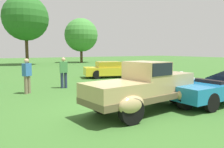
# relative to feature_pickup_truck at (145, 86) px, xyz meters

# --- Properties ---
(ground_plane) EXTENTS (120.00, 120.00, 0.00)m
(ground_plane) POSITION_rel_feature_pickup_truck_xyz_m (-0.83, 0.53, -0.87)
(ground_plane) COLOR #386628
(feature_pickup_truck) EXTENTS (4.49, 2.16, 1.70)m
(feature_pickup_truck) POSITION_rel_feature_pickup_truck_xyz_m (0.00, 0.00, 0.00)
(feature_pickup_truck) COLOR brown
(feature_pickup_truck) RESTS_ON ground_plane
(neighbor_convertible) EXTENTS (4.65, 1.82, 1.40)m
(neighbor_convertible) POSITION_rel_feature_pickup_truck_xyz_m (3.38, -0.43, -0.29)
(neighbor_convertible) COLOR #1E7AB7
(neighbor_convertible) RESTS_ON ground_plane
(show_car_yellow) EXTENTS (4.30, 2.78, 1.22)m
(show_car_yellow) POSITION_rel_feature_pickup_truck_xyz_m (3.97, 8.91, -0.27)
(show_car_yellow) COLOR yellow
(show_car_yellow) RESTS_ON ground_plane
(spectator_near_truck) EXTENTS (0.46, 0.44, 1.69)m
(spectator_near_truck) POSITION_rel_feature_pickup_truck_xyz_m (-2.75, 5.40, 0.05)
(spectator_near_truck) COLOR #7F7056
(spectator_near_truck) RESTS_ON ground_plane
(spectator_far_side) EXTENTS (0.43, 0.30, 1.69)m
(spectator_far_side) POSITION_rel_feature_pickup_truck_xyz_m (-0.72, 6.01, 0.05)
(spectator_far_side) COLOR #283351
(spectator_far_side) RESTS_ON ground_plane
(treeline_mid_left) EXTENTS (6.40, 6.40, 9.86)m
(treeline_mid_left) POSITION_rel_feature_pickup_truck_xyz_m (1.51, 28.07, 5.78)
(treeline_mid_left) COLOR #47331E
(treeline_mid_left) RESTS_ON ground_plane
(treeline_center) EXTENTS (5.67, 5.67, 7.54)m
(treeline_center) POSITION_rel_feature_pickup_truck_xyz_m (10.81, 29.93, 3.83)
(treeline_center) COLOR #47331E
(treeline_center) RESTS_ON ground_plane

